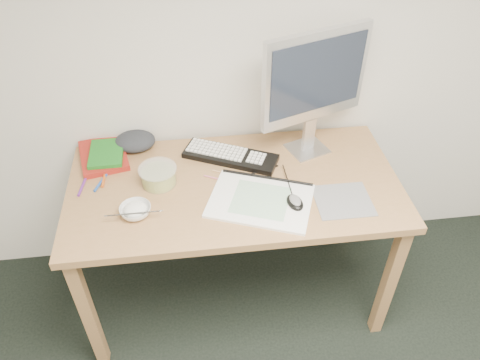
# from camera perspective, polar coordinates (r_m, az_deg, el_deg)

# --- Properties ---
(desk) EXTENTS (1.40, 0.70, 0.75)m
(desk) POSITION_cam_1_polar(r_m,az_deg,el_deg) (2.03, -0.66, -2.18)
(desk) COLOR #A1744A
(desk) RESTS_ON ground
(mousepad) EXTENTS (0.23, 0.21, 0.00)m
(mousepad) POSITION_cam_1_polar(r_m,az_deg,el_deg) (1.94, 12.46, -2.47)
(mousepad) COLOR gray
(mousepad) RESTS_ON desk
(sketchpad) EXTENTS (0.48, 0.42, 0.01)m
(sketchpad) POSITION_cam_1_polar(r_m,az_deg,el_deg) (1.89, 2.50, -2.56)
(sketchpad) COLOR silver
(sketchpad) RESTS_ON desk
(keyboard) EXTENTS (0.44, 0.30, 0.02)m
(keyboard) POSITION_cam_1_polar(r_m,az_deg,el_deg) (2.10, -1.17, 2.92)
(keyboard) COLOR black
(keyboard) RESTS_ON desk
(monitor) EXTENTS (0.47, 0.20, 0.57)m
(monitor) POSITION_cam_1_polar(r_m,az_deg,el_deg) (1.99, 9.13, 11.93)
(monitor) COLOR silver
(monitor) RESTS_ON desk
(mouse) EXTENTS (0.08, 0.11, 0.03)m
(mouse) POSITION_cam_1_polar(r_m,az_deg,el_deg) (1.87, 6.73, -2.50)
(mouse) COLOR black
(mouse) RESTS_ON sketchpad
(rice_bowl) EXTENTS (0.14, 0.14, 0.04)m
(rice_bowl) POSITION_cam_1_polar(r_m,az_deg,el_deg) (1.87, -12.62, -3.70)
(rice_bowl) COLOR white
(rice_bowl) RESTS_ON desk
(chopsticks) EXTENTS (0.21, 0.02, 0.02)m
(chopsticks) POSITION_cam_1_polar(r_m,az_deg,el_deg) (1.83, -12.83, -4.00)
(chopsticks) COLOR #BABABC
(chopsticks) RESTS_ON rice_bowl
(fruit_tub) EXTENTS (0.20, 0.20, 0.08)m
(fruit_tub) POSITION_cam_1_polar(r_m,az_deg,el_deg) (1.98, -9.92, 0.52)
(fruit_tub) COLOR #E9EA52
(fruit_tub) RESTS_ON desk
(book_red) EXTENTS (0.25, 0.30, 0.03)m
(book_red) POSITION_cam_1_polar(r_m,az_deg,el_deg) (2.19, -16.30, 2.87)
(book_red) COLOR maroon
(book_red) RESTS_ON desk
(book_green) EXTENTS (0.15, 0.20, 0.02)m
(book_green) POSITION_cam_1_polar(r_m,az_deg,el_deg) (2.16, -15.98, 3.17)
(book_green) COLOR #1A6A1C
(book_green) RESTS_ON book_red
(cloth_lump) EXTENTS (0.19, 0.17, 0.06)m
(cloth_lump) POSITION_cam_1_polar(r_m,az_deg,el_deg) (2.21, -12.68, 4.63)
(cloth_lump) COLOR #212228
(cloth_lump) RESTS_ON desk
(pencil_pink) EXTENTS (0.16, 0.08, 0.01)m
(pencil_pink) POSITION_cam_1_polar(r_m,az_deg,el_deg) (1.99, -2.14, 0.01)
(pencil_pink) COLOR #D16888
(pencil_pink) RESTS_ON desk
(pencil_tan) EXTENTS (0.16, 0.08, 0.01)m
(pencil_tan) POSITION_cam_1_polar(r_m,az_deg,el_deg) (2.02, -1.12, 0.70)
(pencil_tan) COLOR tan
(pencil_tan) RESTS_ON desk
(pencil_black) EXTENTS (0.17, 0.07, 0.01)m
(pencil_black) POSITION_cam_1_polar(r_m,az_deg,el_deg) (2.03, 2.42, 1.05)
(pencil_black) COLOR black
(pencil_black) RESTS_ON desk
(marker_blue) EXTENTS (0.05, 0.12, 0.01)m
(marker_blue) POSITION_cam_1_polar(r_m,az_deg,el_deg) (2.06, -16.59, -0.24)
(marker_blue) COLOR #1F4EAD
(marker_blue) RESTS_ON desk
(marker_orange) EXTENTS (0.02, 0.13, 0.01)m
(marker_orange) POSITION_cam_1_polar(r_m,az_deg,el_deg) (2.08, -16.21, 0.42)
(marker_orange) COLOR #C55517
(marker_orange) RESTS_ON desk
(marker_purple) EXTENTS (0.03, 0.13, 0.01)m
(marker_purple) POSITION_cam_1_polar(r_m,az_deg,el_deg) (2.06, -18.64, -0.65)
(marker_purple) COLOR #602484
(marker_purple) RESTS_ON desk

